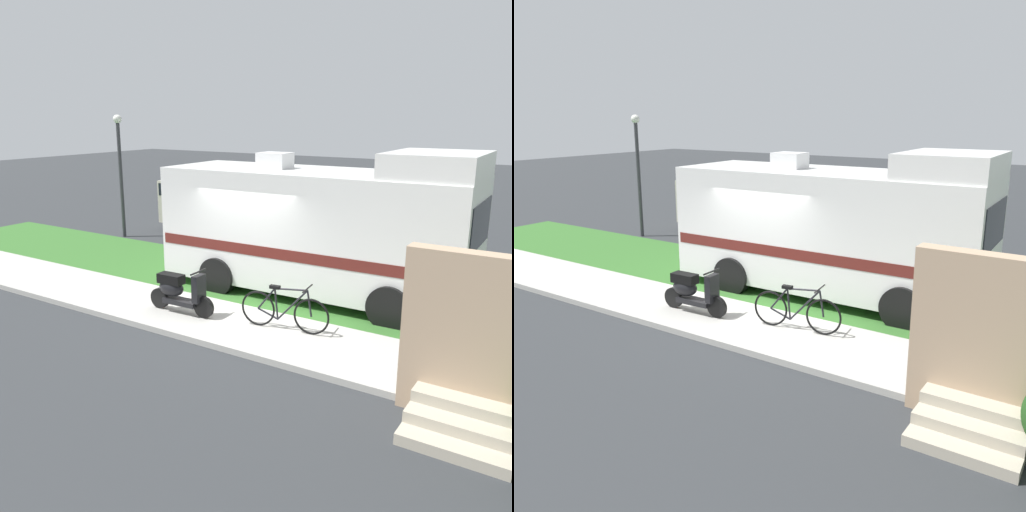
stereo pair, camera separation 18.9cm
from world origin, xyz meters
The scene contains 11 objects.
ground_plane centered at (0.00, 0.00, 0.00)m, with size 80.00×80.00×0.00m, color #2D3033.
sidewalk centered at (0.00, -1.20, 0.06)m, with size 24.00×2.00×0.12m.
grass_strip centered at (0.00, 1.50, 0.04)m, with size 24.00×3.40×0.08m.
motorhome_rv centered at (1.23, 1.51, 1.62)m, with size 7.09×2.62×3.41m.
scooter centered at (-0.58, -1.30, 0.58)m, with size 1.58×0.50×0.97m.
bicycle centered at (1.73, -0.95, 0.51)m, with size 1.78×0.52×0.91m.
pickup_truck_near centered at (-4.86, 6.16, 0.96)m, with size 5.75×2.28×1.80m.
pickup_truck_far centered at (-1.73, 9.43, 0.96)m, with size 5.44×2.23×1.80m.
porch_steps centered at (5.39, -2.29, 0.97)m, with size 2.00×1.26×2.40m.
bottle_spare centered at (5.72, -1.11, 0.24)m, with size 0.07×0.07×0.27m.
street_lamp_post centered at (-7.23, 3.60, 2.50)m, with size 0.28×0.28×4.10m.
Camera 2 is at (6.66, -9.31, 4.13)m, focal length 38.07 mm.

